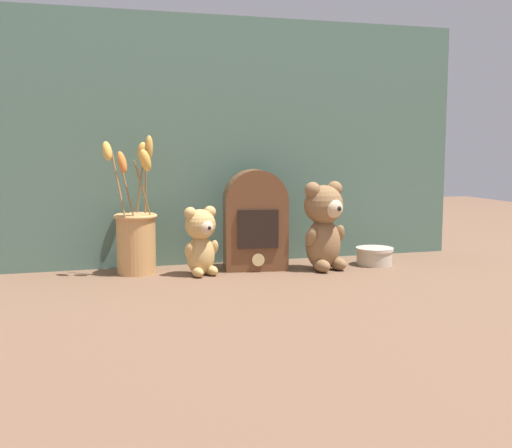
% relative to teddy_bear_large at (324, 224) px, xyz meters
% --- Properties ---
extents(ground_plane, '(4.00, 4.00, 0.00)m').
position_rel_teddy_bear_large_xyz_m(ground_plane, '(-0.17, 0.01, -0.12)').
color(ground_plane, brown).
extents(backdrop_wall, '(1.28, 0.02, 0.67)m').
position_rel_teddy_bear_large_xyz_m(backdrop_wall, '(-0.17, 0.18, 0.21)').
color(backdrop_wall, '#4C6B5B').
rests_on(backdrop_wall, ground).
extents(teddy_bear_large, '(0.13, 0.12, 0.23)m').
position_rel_teddy_bear_large_xyz_m(teddy_bear_large, '(0.00, 0.00, 0.00)').
color(teddy_bear_large, olive).
rests_on(teddy_bear_large, ground).
extents(teddy_bear_medium, '(0.10, 0.09, 0.17)m').
position_rel_teddy_bear_large_xyz_m(teddy_bear_medium, '(-0.32, 0.02, -0.03)').
color(teddy_bear_medium, tan).
rests_on(teddy_bear_medium, ground).
extents(flower_vase, '(0.14, 0.13, 0.35)m').
position_rel_teddy_bear_large_xyz_m(flower_vase, '(-0.47, 0.09, -0.02)').
color(flower_vase, tan).
rests_on(flower_vase, ground).
extents(vintage_radio, '(0.17, 0.12, 0.26)m').
position_rel_teddy_bear_large_xyz_m(vintage_radio, '(-0.17, 0.06, 0.01)').
color(vintage_radio, brown).
rests_on(vintage_radio, ground).
extents(decorative_tin_tall, '(0.10, 0.10, 0.05)m').
position_rel_teddy_bear_large_xyz_m(decorative_tin_tall, '(0.16, 0.02, -0.10)').
color(decorative_tin_tall, beige).
rests_on(decorative_tin_tall, ground).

